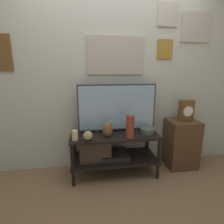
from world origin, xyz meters
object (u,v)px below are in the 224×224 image
(vase_round_glass, at_px, (88,136))
(vase_wide_bowl, at_px, (147,131))
(candle_jar, at_px, (75,135))
(vase_urn_stoneware, at_px, (108,129))
(vase_tall_ceramic, at_px, (130,127))
(television, at_px, (117,108))
(mantel_clock, at_px, (186,110))

(vase_round_glass, distance_m, vase_wide_bowl, 0.79)
(vase_round_glass, xyz_separation_m, candle_jar, (-0.16, 0.02, 0.00))
(vase_urn_stoneware, bearing_deg, vase_round_glass, -162.98)
(vase_tall_ceramic, relative_size, candle_jar, 2.35)
(vase_urn_stoneware, relative_size, vase_wide_bowl, 1.06)
(vase_round_glass, bearing_deg, television, 33.99)
(vase_wide_bowl, distance_m, candle_jar, 0.94)
(television, relative_size, candle_jar, 8.55)
(television, xyz_separation_m, mantel_clock, (0.98, -0.05, -0.06))
(vase_round_glass, distance_m, vase_urn_stoneware, 0.26)
(vase_wide_bowl, bearing_deg, vase_tall_ceramic, -156.68)
(vase_round_glass, bearing_deg, vase_wide_bowl, 8.13)
(vase_tall_ceramic, bearing_deg, candle_jar, 177.78)
(television, distance_m, candle_jar, 0.67)
(vase_urn_stoneware, bearing_deg, vase_wide_bowl, 3.84)
(vase_tall_ceramic, bearing_deg, vase_wide_bowl, 23.32)
(mantel_clock, bearing_deg, vase_tall_ceramic, -165.35)
(television, relative_size, mantel_clock, 3.56)
(vase_tall_ceramic, bearing_deg, mantel_clock, 14.65)
(vase_round_glass, height_order, vase_wide_bowl, vase_round_glass)
(vase_wide_bowl, height_order, candle_jar, candle_jar)
(vase_urn_stoneware, relative_size, mantel_clock, 0.66)
(vase_tall_ceramic, distance_m, vase_urn_stoneware, 0.28)
(candle_jar, relative_size, mantel_clock, 0.42)
(vase_urn_stoneware, xyz_separation_m, vase_wide_bowl, (0.53, 0.04, -0.06))
(vase_tall_ceramic, relative_size, vase_urn_stoneware, 1.48)
(vase_round_glass, height_order, candle_jar, candle_jar)
(vase_wide_bowl, relative_size, mantel_clock, 0.62)
(vase_round_glass, relative_size, candle_jar, 0.94)
(mantel_clock, bearing_deg, vase_round_glass, -170.82)
(vase_urn_stoneware, bearing_deg, candle_jar, -172.59)
(vase_urn_stoneware, height_order, vase_wide_bowl, vase_urn_stoneware)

